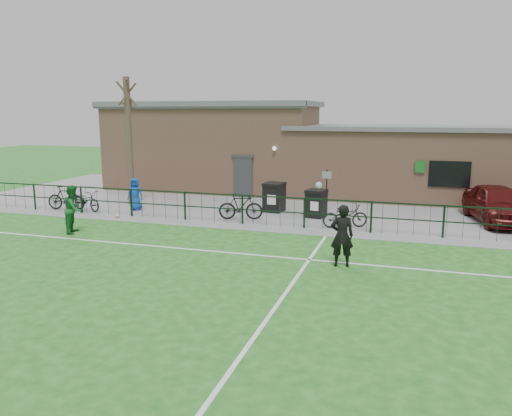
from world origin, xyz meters
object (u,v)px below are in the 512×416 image
(bare_tree, at_px, (129,142))
(wheelie_bin_right, at_px, (316,204))
(spectator_child, at_px, (135,194))
(outfield_player, at_px, (74,209))
(bicycle_b, at_px, (66,198))
(bicycle_d, at_px, (241,206))
(sign_post, at_px, (326,193))
(car_maroon, at_px, (497,204))
(bicycle_e, at_px, (345,216))
(ball_ground, at_px, (118,216))
(bicycle_c, at_px, (87,200))
(wheelie_bin_left, at_px, (274,198))

(bare_tree, distance_m, wheelie_bin_right, 9.39)
(spectator_child, distance_m, outfield_player, 4.38)
(bicycle_b, bearing_deg, bicycle_d, -94.33)
(sign_post, xyz_separation_m, car_maroon, (6.77, 0.77, -0.24))
(car_maroon, bearing_deg, bicycle_d, -176.30)
(bicycle_e, distance_m, outfield_player, 10.19)
(spectator_child, bearing_deg, wheelie_bin_right, -2.87)
(bicycle_b, bearing_deg, wheelie_bin_right, -87.88)
(wheelie_bin_right, xyz_separation_m, ball_ground, (-7.97, -2.62, -0.46))
(bare_tree, bearing_deg, bicycle_c, -119.04)
(wheelie_bin_right, height_order, car_maroon, car_maroon)
(car_maroon, relative_size, bicycle_e, 2.56)
(car_maroon, xyz_separation_m, bicycle_c, (-17.29, -2.80, -0.31))
(bicycle_b, bearing_deg, wheelie_bin_left, -81.95)
(bare_tree, bearing_deg, wheelie_bin_left, 2.60)
(bicycle_b, relative_size, spectator_child, 1.24)
(car_maroon, height_order, bicycle_e, car_maroon)
(outfield_player, bearing_deg, wheelie_bin_left, -62.37)
(wheelie_bin_left, bearing_deg, ball_ground, -145.66)
(car_maroon, relative_size, spectator_child, 3.07)
(bicycle_d, bearing_deg, sign_post, -76.54)
(wheelie_bin_left, relative_size, bicycle_e, 0.69)
(ball_ground, bearing_deg, bicycle_d, 13.40)
(car_maroon, height_order, ball_ground, car_maroon)
(bicycle_e, bearing_deg, bicycle_d, 63.84)
(bare_tree, bearing_deg, car_maroon, 2.87)
(bicycle_d, xyz_separation_m, outfield_player, (-5.17, -3.88, 0.32))
(bare_tree, distance_m, bicycle_e, 10.95)
(car_maroon, relative_size, bicycle_c, 2.58)
(bare_tree, xyz_separation_m, wheelie_bin_right, (9.06, -0.34, -2.44))
(wheelie_bin_right, distance_m, car_maroon, 7.22)
(bicycle_c, xyz_separation_m, bicycle_d, (7.27, 0.24, 0.09))
(wheelie_bin_right, height_order, ball_ground, wheelie_bin_right)
(bicycle_d, bearing_deg, ball_ground, 88.08)
(bare_tree, height_order, bicycle_d, bare_tree)
(bicycle_c, height_order, outfield_player, outfield_player)
(bicycle_d, height_order, outfield_player, outfield_player)
(bicycle_c, bearing_deg, bare_tree, -10.68)
(wheelie_bin_left, height_order, bicycle_c, wheelie_bin_left)
(ball_ground, bearing_deg, spectator_child, 94.47)
(wheelie_bin_right, relative_size, bicycle_e, 0.62)
(bicycle_c, xyz_separation_m, ball_ground, (2.19, -0.97, -0.38))
(bicycle_d, xyz_separation_m, bicycle_e, (4.31, -0.17, -0.09))
(car_maroon, bearing_deg, wheelie_bin_right, 178.52)
(sign_post, xyz_separation_m, spectator_child, (-8.46, -1.29, -0.27))
(outfield_player, bearing_deg, bicycle_e, -85.55)
(bare_tree, height_order, outfield_player, bare_tree)
(bicycle_c, bearing_deg, bicycle_e, -71.31)
(spectator_child, height_order, ball_ground, spectator_child)
(wheelie_bin_right, bearing_deg, outfield_player, -135.08)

